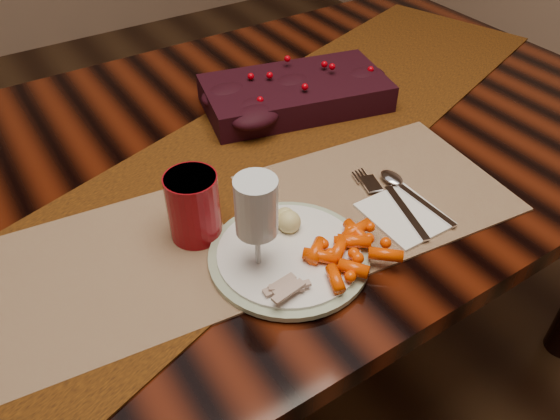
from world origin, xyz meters
TOP-DOWN VIEW (x-y plane):
  - floor at (0.00, 0.00)m, footprint 5.00×5.00m
  - dining_table at (0.00, 0.00)m, footprint 1.80×1.00m
  - table_runner at (-0.05, -0.08)m, footprint 1.92×0.96m
  - centerpiece at (0.20, 0.08)m, footprint 0.41×0.28m
  - placemat_main at (0.15, -0.25)m, footprint 0.45×0.35m
  - placemat_second at (-0.32, -0.18)m, footprint 0.45×0.35m
  - dinner_plate at (-0.06, -0.30)m, footprint 0.31×0.31m
  - baby_carrots at (0.01, -0.36)m, footprint 0.13×0.12m
  - mashed_potatoes at (-0.03, -0.25)m, footprint 0.09×0.08m
  - turkey_shreds at (-0.10, -0.36)m, footprint 0.08×0.07m
  - napkin at (0.15, -0.32)m, footprint 0.11×0.13m
  - fork at (0.16, -0.30)m, footprint 0.08×0.18m
  - spoon at (0.20, -0.30)m, footprint 0.03×0.16m
  - red_cup at (-0.15, -0.17)m, footprint 0.09×0.09m
  - wine_glass at (-0.11, -0.29)m, footprint 0.06×0.06m

SIDE VIEW (x-z plane):
  - floor at x=0.00m, z-range 0.00..0.00m
  - dining_table at x=0.00m, z-range 0.00..0.75m
  - table_runner at x=-0.05m, z-range 0.75..0.75m
  - placemat_main at x=0.15m, z-range 0.75..0.75m
  - placemat_second at x=-0.32m, z-range 0.75..0.75m
  - napkin at x=0.15m, z-range 0.75..0.76m
  - dinner_plate at x=-0.06m, z-range 0.75..0.77m
  - spoon at x=0.20m, z-range 0.76..0.76m
  - fork at x=0.16m, z-range 0.76..0.76m
  - turkey_shreds at x=-0.10m, z-range 0.77..0.79m
  - baby_carrots at x=0.01m, z-range 0.77..0.79m
  - centerpiece at x=0.20m, z-range 0.75..0.83m
  - mashed_potatoes at x=-0.03m, z-range 0.77..0.81m
  - red_cup at x=-0.15m, z-range 0.75..0.86m
  - wine_glass at x=-0.11m, z-range 0.75..0.92m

